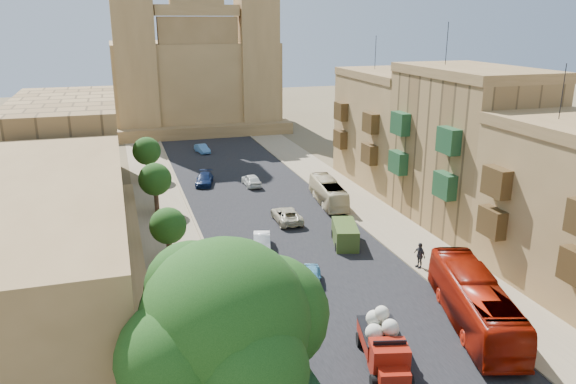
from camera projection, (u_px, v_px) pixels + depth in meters
road_surface at (275, 222)px, 50.98m from camera, size 14.00×140.00×0.01m
sidewalk_east at (370, 211)px, 53.66m from camera, size 5.00×140.00×0.01m
sidewalk_west at (169, 233)px, 48.30m from camera, size 5.00×140.00×0.01m
kerb_east at (346, 213)px, 52.94m from camera, size 0.25×140.00×0.12m
kerb_west at (198, 229)px, 48.99m from camera, size 0.25×140.00×0.12m
townhouse_c at (466, 147)px, 48.89m from camera, size 9.00×14.00×17.40m
townhouse_d at (391, 128)px, 61.89m from camera, size 9.00×14.00×15.90m
west_wall at (138, 276)px, 38.06m from camera, size 1.00×40.00×1.80m
west_building_low at (42, 252)px, 33.71m from camera, size 10.00×28.00×8.40m
west_building_mid at (68, 148)px, 57.20m from camera, size 10.00×22.00×10.00m
church at (194, 70)px, 92.55m from camera, size 28.00×22.50×36.30m
ficus_tree at (227, 328)px, 22.97m from camera, size 9.32×8.58×9.32m
street_tree_a at (189, 285)px, 30.63m from camera, size 3.60×3.60×5.54m
street_tree_b at (168, 226)px, 41.84m from camera, size 2.77×2.77×4.26m
street_tree_c at (155, 180)px, 52.69m from camera, size 3.10×3.10×4.77m
street_tree_d at (147, 151)px, 63.62m from camera, size 3.19×3.19×4.90m
red_truck at (384, 343)px, 29.39m from camera, size 3.17×5.56×3.08m
olive_pickup at (345, 234)px, 45.66m from camera, size 2.84×4.45×1.70m
bus_red_east at (474, 302)px, 33.26m from camera, size 5.69×11.46×3.11m
bus_cream_east at (328, 192)px, 55.67m from camera, size 2.90×8.62×2.35m
car_blue_a at (311, 277)px, 38.72m from camera, size 2.44×3.69×1.17m
car_white_a at (262, 242)px, 44.65m from camera, size 2.21×4.00×1.25m
car_cream at (287, 215)px, 50.76m from camera, size 2.23×4.67×1.29m
car_dkblue at (204, 179)px, 62.25m from camera, size 2.75×4.56×1.24m
car_white_b at (251, 180)px, 61.74m from camera, size 1.70×3.94×1.32m
car_blue_b at (202, 149)px, 77.09m from camera, size 1.89×3.68×1.16m
pedestrian_a at (487, 307)px, 33.97m from camera, size 0.68×0.47×1.81m
pedestrian_c at (419, 255)px, 41.32m from camera, size 0.68×1.21×1.94m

